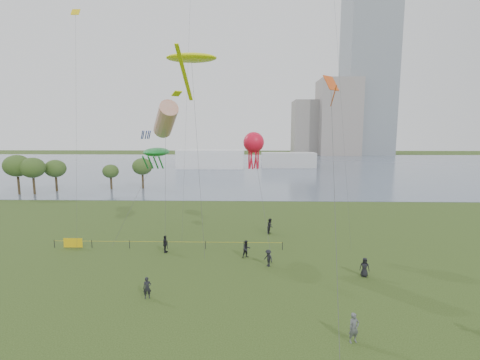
{
  "coord_description": "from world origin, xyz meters",
  "views": [
    {
      "loc": [
        0.8,
        -19.76,
        12.2
      ],
      "look_at": [
        0.0,
        10.0,
        8.0
      ],
      "focal_mm": 26.0,
      "sensor_mm": 36.0,
      "label": 1
    }
  ],
  "objects_px": {
    "fence": "(109,243)",
    "kite_flyer": "(354,328)",
    "kite_stingray": "(191,58)",
    "kite_octopus": "(254,143)"
  },
  "relations": [
    {
      "from": "kite_stingray",
      "to": "kite_octopus",
      "type": "bearing_deg",
      "value": -21.68
    },
    {
      "from": "kite_flyer",
      "to": "kite_octopus",
      "type": "relative_size",
      "value": 0.15
    },
    {
      "from": "kite_octopus",
      "to": "kite_stingray",
      "type": "bearing_deg",
      "value": -163.9
    },
    {
      "from": "kite_octopus",
      "to": "fence",
      "type": "bearing_deg",
      "value": -153.8
    },
    {
      "from": "kite_flyer",
      "to": "kite_octopus",
      "type": "distance_m",
      "value": 22.24
    },
    {
      "from": "fence",
      "to": "kite_flyer",
      "type": "xyz_separation_m",
      "value": [
        20.75,
        -15.85,
        0.34
      ]
    },
    {
      "from": "kite_stingray",
      "to": "kite_octopus",
      "type": "height_order",
      "value": "kite_stingray"
    },
    {
      "from": "fence",
      "to": "kite_stingray",
      "type": "xyz_separation_m",
      "value": [
        8.51,
        2.98,
        19.22
      ]
    },
    {
      "from": "fence",
      "to": "kite_octopus",
      "type": "height_order",
      "value": "kite_octopus"
    },
    {
      "from": "kite_flyer",
      "to": "kite_stingray",
      "type": "distance_m",
      "value": 29.34
    }
  ]
}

